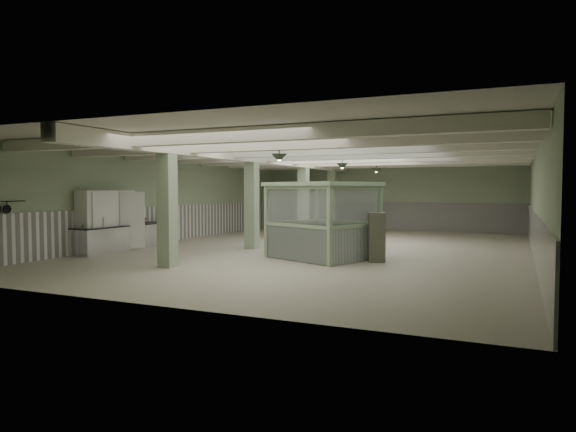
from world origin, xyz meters
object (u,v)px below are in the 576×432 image
at_px(prep_counter, 129,236).
at_px(guard_booth, 322,206).
at_px(filing_cabinet, 377,237).
at_px(walkin_cooler, 107,222).

relative_size(prep_counter, guard_booth, 1.29).
distance_m(prep_counter, guard_booth, 7.48).
xyz_separation_m(guard_booth, filing_cabinet, (1.75, 0.01, -0.92)).
bearing_deg(prep_counter, guard_booth, 3.91).
bearing_deg(filing_cabinet, walkin_cooler, 170.53).
xyz_separation_m(prep_counter, guard_booth, (7.36, 0.50, 1.20)).
relative_size(walkin_cooler, guard_booth, 0.61).
bearing_deg(guard_booth, filing_cabinet, 23.63).
height_order(guard_booth, filing_cabinet, guard_booth).
height_order(prep_counter, guard_booth, guard_booth).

